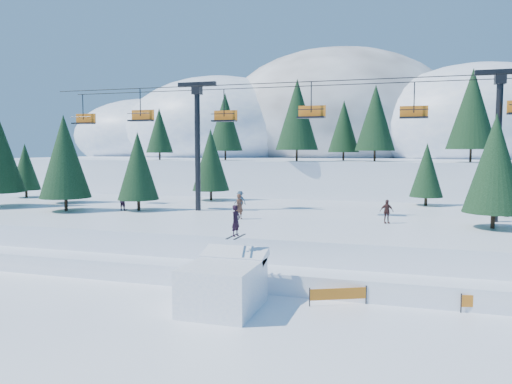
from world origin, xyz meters
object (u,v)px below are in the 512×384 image
(banner_far, at_px, (492,302))
(chairlift, at_px, (316,124))
(jump_kicker, at_px, (224,284))
(banner_near, at_px, (338,294))

(banner_far, bearing_deg, chairlift, 129.34)
(jump_kicker, height_order, banner_near, jump_kicker)
(chairlift, bearing_deg, jump_kicker, -95.14)
(jump_kicker, distance_m, banner_near, 5.51)
(jump_kicker, relative_size, chairlift, 0.10)
(chairlift, distance_m, banner_near, 16.65)
(banner_near, bearing_deg, jump_kicker, -157.05)
(jump_kicker, distance_m, chairlift, 17.84)
(banner_near, bearing_deg, banner_far, 7.14)
(jump_kicker, bearing_deg, chairlift, 84.86)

